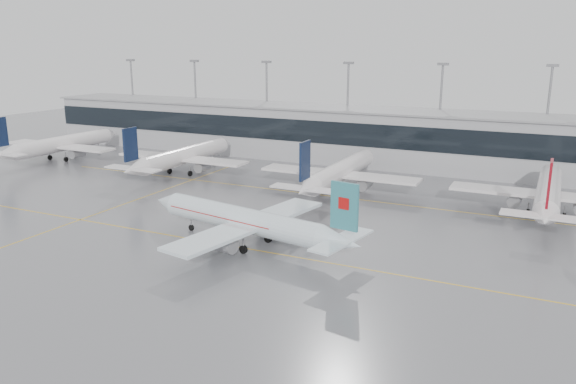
% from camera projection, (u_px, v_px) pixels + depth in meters
% --- Properties ---
extents(ground, '(320.00, 320.00, 0.00)m').
position_uv_depth(ground, '(249.00, 249.00, 74.32)').
color(ground, slate).
rests_on(ground, ground).
extents(taxi_line_main, '(120.00, 0.25, 0.01)m').
position_uv_depth(taxi_line_main, '(249.00, 249.00, 74.31)').
color(taxi_line_main, gold).
rests_on(taxi_line_main, ground).
extents(taxi_line_north, '(120.00, 0.25, 0.01)m').
position_uv_depth(taxi_line_north, '(331.00, 196.00, 100.49)').
color(taxi_line_north, gold).
rests_on(taxi_line_north, ground).
extents(taxi_line_cross, '(0.25, 60.00, 0.01)m').
position_uv_depth(taxi_line_cross, '(144.00, 197.00, 99.99)').
color(taxi_line_cross, gold).
rests_on(taxi_line_cross, ground).
extents(terminal, '(180.00, 15.00, 12.00)m').
position_uv_depth(terminal, '(384.00, 138.00, 126.90)').
color(terminal, '#A1A1A5').
rests_on(terminal, ground).
extents(terminal_glass, '(180.00, 0.20, 5.00)m').
position_uv_depth(terminal_glass, '(374.00, 136.00, 119.94)').
color(terminal_glass, black).
rests_on(terminal_glass, ground).
extents(terminal_roof, '(182.00, 16.00, 0.40)m').
position_uv_depth(terminal_roof, '(385.00, 110.00, 125.35)').
color(terminal_roof, gray).
rests_on(terminal_roof, ground).
extents(light_masts, '(156.40, 1.00, 22.60)m').
position_uv_depth(light_masts, '(392.00, 103.00, 130.29)').
color(light_masts, gray).
rests_on(light_masts, ground).
extents(air_canada_jet, '(35.04, 27.99, 10.89)m').
position_uv_depth(air_canada_jet, '(249.00, 222.00, 74.57)').
color(air_canada_jet, white).
rests_on(air_canada_jet, ground).
extents(parked_jet_a, '(29.64, 36.96, 11.72)m').
position_uv_depth(parked_jet_a, '(61.00, 144.00, 132.15)').
color(parked_jet_a, white).
rests_on(parked_jet_a, ground).
extents(parked_jet_b, '(29.64, 36.96, 11.72)m').
position_uv_depth(parked_jet_b, '(182.00, 156.00, 117.46)').
color(parked_jet_b, white).
rests_on(parked_jet_b, ground).
extents(parked_jet_c, '(29.64, 36.96, 11.72)m').
position_uv_depth(parked_jet_c, '(339.00, 172.00, 102.78)').
color(parked_jet_c, white).
rests_on(parked_jet_c, ground).
extents(parked_jet_d, '(29.64, 36.96, 11.72)m').
position_uv_depth(parked_jet_d, '(548.00, 193.00, 88.09)').
color(parked_jet_d, white).
rests_on(parked_jet_d, ground).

